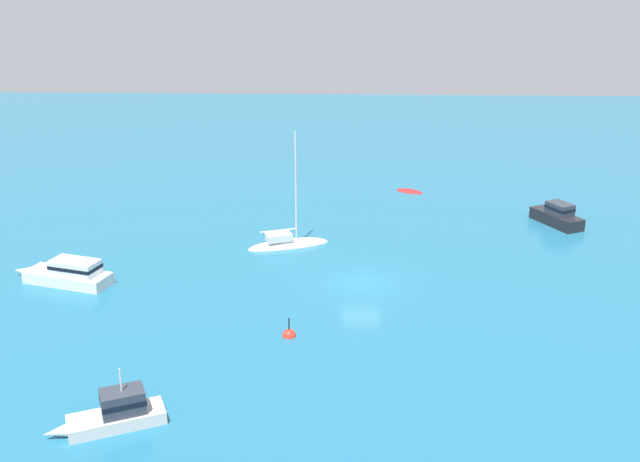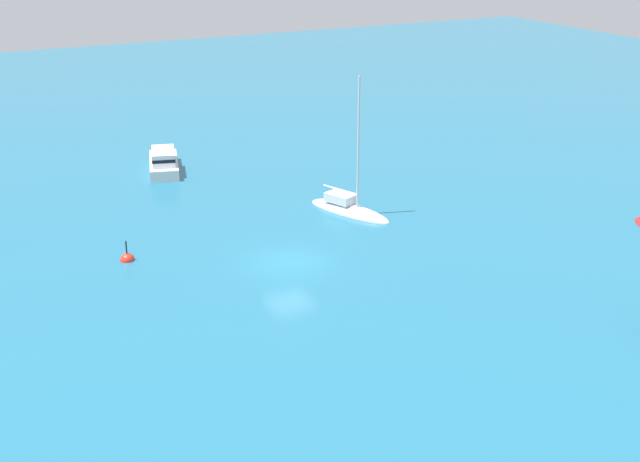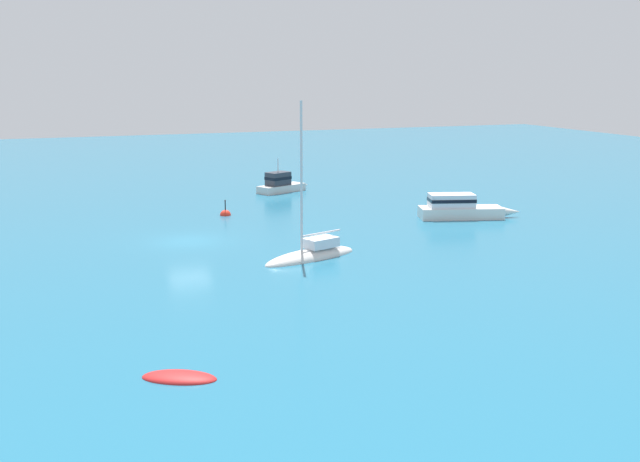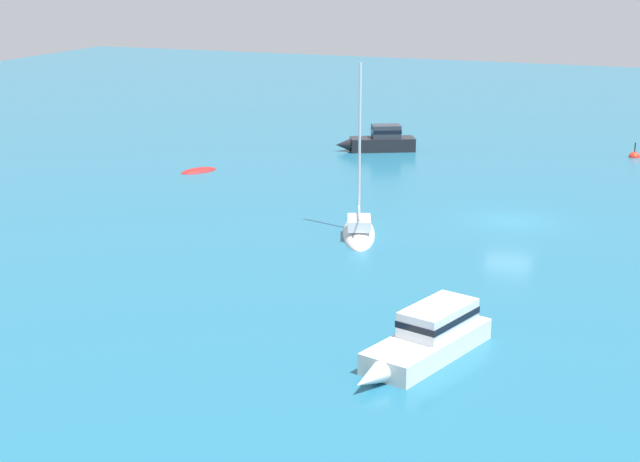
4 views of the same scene
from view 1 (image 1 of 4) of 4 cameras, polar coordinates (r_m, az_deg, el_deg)
The scene contains 7 objects.
ground_plane at distance 49.24m, azimuth 3.25°, elevation -4.01°, with size 160.00×160.00×0.00m, color #1E607F.
launch at distance 51.54m, azimuth -18.90°, elevation -3.12°, with size 7.28×3.54×1.73m.
sailboat at distance 55.62m, azimuth -2.51°, elevation -1.03°, with size 6.45×3.73×9.22m.
launch_1 at distance 35.60m, azimuth -15.50°, elevation -13.38°, with size 5.31×3.19×2.88m.
launch_2 at distance 63.30m, azimuth 17.73°, elevation 1.19°, with size 3.80×5.76×1.90m.
tender at distance 69.95m, azimuth 6.93°, elevation 3.04°, with size 2.90×2.33×0.47m.
mooring_buoy at distance 42.33m, azimuth -2.40°, elevation -8.09°, with size 0.79×0.79×1.52m.
Camera 1 is at (-1.10, -45.18, 19.53)m, focal length 41.38 mm.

